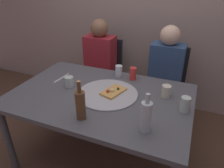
# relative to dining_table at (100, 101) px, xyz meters

# --- Properties ---
(ground_plane) EXTENTS (8.00, 8.00, 0.00)m
(ground_plane) POSITION_rel_dining_table_xyz_m (0.00, 0.00, -0.65)
(ground_plane) COLOR #513828
(back_wall) EXTENTS (6.00, 0.10, 2.60)m
(back_wall) POSITION_rel_dining_table_xyz_m (0.00, 1.28, 0.65)
(back_wall) COLOR gray
(back_wall) RESTS_ON ground_plane
(dining_table) EXTENTS (1.52, 1.00, 0.72)m
(dining_table) POSITION_rel_dining_table_xyz_m (0.00, 0.00, 0.00)
(dining_table) COLOR #4C4C51
(dining_table) RESTS_ON ground_plane
(pizza_tray) EXTENTS (0.52, 0.52, 0.01)m
(pizza_tray) POSITION_rel_dining_table_xyz_m (0.06, 0.03, 0.08)
(pizza_tray) COLOR #ADADB2
(pizza_tray) RESTS_ON dining_table
(pizza_slice_last) EXTENTS (0.19, 0.25, 0.05)m
(pizza_slice_last) POSITION_rel_dining_table_xyz_m (0.10, 0.06, 0.09)
(pizza_slice_last) COLOR tan
(pizza_slice_last) RESTS_ON pizza_tray
(wine_bottle) EXTENTS (0.07, 0.07, 0.30)m
(wine_bottle) POSITION_rel_dining_table_xyz_m (0.02, -0.35, 0.18)
(wine_bottle) COLOR brown
(wine_bottle) RESTS_ON dining_table
(beer_bottle) EXTENTS (0.07, 0.07, 0.28)m
(beer_bottle) POSITION_rel_dining_table_xyz_m (0.47, -0.30, 0.18)
(beer_bottle) COLOR #B2BCC1
(beer_bottle) RESTS_ON dining_table
(tumbler_near) EXTENTS (0.08, 0.08, 0.09)m
(tumbler_near) POSITION_rel_dining_table_xyz_m (-0.32, 0.03, 0.12)
(tumbler_near) COLOR #B7C6BC
(tumbler_near) RESTS_ON dining_table
(tumbler_far) EXTENTS (0.07, 0.07, 0.11)m
(tumbler_far) POSITION_rel_dining_table_xyz_m (0.02, 0.40, 0.13)
(tumbler_far) COLOR silver
(tumbler_far) RESTS_ON dining_table
(wine_glass) EXTENTS (0.08, 0.08, 0.10)m
(wine_glass) POSITION_rel_dining_table_xyz_m (0.52, 0.18, 0.12)
(wine_glass) COLOR beige
(wine_glass) RESTS_ON dining_table
(short_glass) EXTENTS (0.07, 0.07, 0.12)m
(short_glass) POSITION_rel_dining_table_xyz_m (0.69, 0.02, 0.13)
(short_glass) COLOR #B7C6BC
(short_glass) RESTS_ON dining_table
(soda_can) EXTENTS (0.07, 0.07, 0.12)m
(soda_can) POSITION_rel_dining_table_xyz_m (0.17, 0.38, 0.13)
(soda_can) COLOR red
(soda_can) RESTS_ON dining_table
(table_knife) EXTENTS (0.04, 0.22, 0.01)m
(table_knife) POSITION_rel_dining_table_xyz_m (-0.48, 0.14, 0.07)
(table_knife) COLOR #B7B7BC
(table_knife) RESTS_ON dining_table
(chair_left) EXTENTS (0.44, 0.44, 0.90)m
(chair_left) POSITION_rel_dining_table_xyz_m (-0.39, 0.90, -0.14)
(chair_left) COLOR black
(chair_left) RESTS_ON ground_plane
(chair_right) EXTENTS (0.44, 0.44, 0.90)m
(chair_right) POSITION_rel_dining_table_xyz_m (0.42, 0.90, -0.14)
(chair_right) COLOR black
(chair_right) RESTS_ON ground_plane
(guest_in_sweater) EXTENTS (0.36, 0.56, 1.17)m
(guest_in_sweater) POSITION_rel_dining_table_xyz_m (-0.39, 0.75, -0.01)
(guest_in_sweater) COLOR maroon
(guest_in_sweater) RESTS_ON ground_plane
(guest_in_beanie) EXTENTS (0.36, 0.56, 1.17)m
(guest_in_beanie) POSITION_rel_dining_table_xyz_m (0.42, 0.75, -0.01)
(guest_in_beanie) COLOR navy
(guest_in_beanie) RESTS_ON ground_plane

